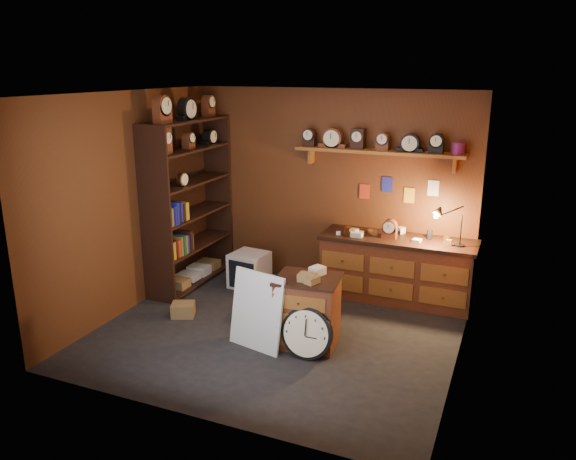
{
  "coord_description": "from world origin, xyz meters",
  "views": [
    {
      "loc": [
        2.41,
        -5.43,
        2.97
      ],
      "look_at": [
        -0.02,
        0.35,
        1.14
      ],
      "focal_mm": 35.0,
      "sensor_mm": 36.0,
      "label": 1
    }
  ],
  "objects_px": {
    "workbench": "(397,266)",
    "big_round_clock": "(307,333)",
    "shelving_unit": "(187,196)",
    "low_cabinet": "(307,308)"
  },
  "relations": [
    {
      "from": "shelving_unit",
      "to": "workbench",
      "type": "relative_size",
      "value": 1.29
    },
    {
      "from": "shelving_unit",
      "to": "big_round_clock",
      "type": "distance_m",
      "value": 2.88
    },
    {
      "from": "workbench",
      "to": "big_round_clock",
      "type": "distance_m",
      "value": 1.98
    },
    {
      "from": "shelving_unit",
      "to": "workbench",
      "type": "height_order",
      "value": "shelving_unit"
    },
    {
      "from": "workbench",
      "to": "shelving_unit",
      "type": "bearing_deg",
      "value": -170.13
    },
    {
      "from": "shelving_unit",
      "to": "low_cabinet",
      "type": "distance_m",
      "value": 2.61
    },
    {
      "from": "shelving_unit",
      "to": "big_round_clock",
      "type": "xyz_separation_m",
      "value": [
        2.31,
        -1.4,
        -0.98
      ]
    },
    {
      "from": "big_round_clock",
      "to": "shelving_unit",
      "type": "bearing_deg",
      "value": 148.74
    },
    {
      "from": "shelving_unit",
      "to": "low_cabinet",
      "type": "relative_size",
      "value": 2.97
    },
    {
      "from": "low_cabinet",
      "to": "big_round_clock",
      "type": "distance_m",
      "value": 0.35
    }
  ]
}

